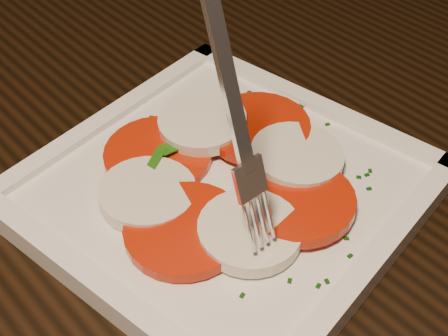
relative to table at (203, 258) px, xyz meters
The scene contains 5 objects.
table is the anchor object (origin of this frame).
chair 0.75m from the table, 76.41° to the left, with size 0.52×0.52×0.93m.
plate 0.11m from the table, 89.44° to the right, with size 0.25×0.25×0.01m, color white.
caprese_salad 0.13m from the table, 89.17° to the right, with size 0.20×0.20×0.02m.
fork 0.23m from the table, 112.72° to the right, with size 0.02×0.06×0.18m, color white, non-canonical shape.
Camera 1 is at (-0.05, -0.21, 1.08)m, focal length 50.00 mm.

